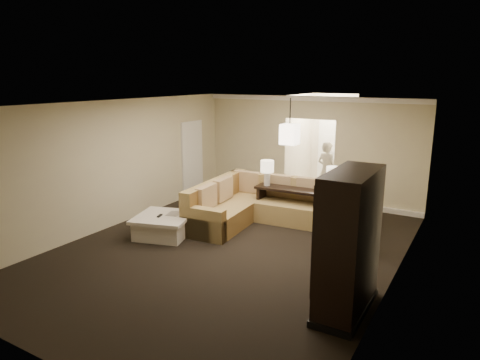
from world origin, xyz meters
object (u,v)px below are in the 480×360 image
Objects in this scene: armoire at (348,246)px; person at (327,168)px; coffee_table at (164,225)px; console_table at (298,203)px; drink_table at (359,230)px; sectional_sofa at (267,206)px.

armoire is 1.16× the size of person.
coffee_table is 0.67× the size of console_table.
person is (-0.09, 2.16, 0.42)m from console_table.
console_table is at bearing 150.25° from drink_table.
sectional_sofa is at bearing 165.96° from drink_table.
drink_table is 3.59m from person.
coffee_table is at bearing 166.86° from armoire.
console_table is 3.52× the size of drink_table.
console_table reaches higher than drink_table.
person reaches higher than console_table.
console_table is 1.15× the size of person.
coffee_table is 3.08m from console_table.
coffee_table is at bearing -161.00° from drink_table.
console_table is (2.10, 2.24, 0.24)m from coffee_table.
sectional_sofa is 1.65× the size of console_table.
sectional_sofa is 0.72m from console_table.
drink_table reaches higher than coffee_table.
armoire is at bearing -79.08° from drink_table.
console_table is 1.00× the size of armoire.
armoire reaches higher than coffee_table.
drink_table is (-0.44, 2.27, -0.57)m from armoire.
console_table is at bearing 27.57° from sectional_sofa.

